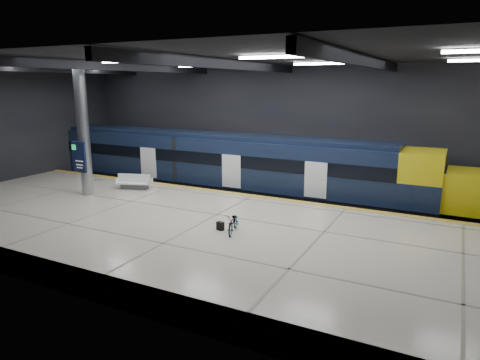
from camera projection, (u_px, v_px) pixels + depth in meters
The scene contains 10 objects.
ground at pixel (228, 231), 20.56m from camera, with size 30.00×30.00×0.00m, color black.
room_shell at pixel (227, 111), 19.30m from camera, with size 30.10×16.10×8.05m.
platform at pixel (200, 236), 18.27m from camera, with size 30.00×11.00×1.10m, color beige.
safety_strip at pixel (252, 196), 22.70m from camera, with size 30.00×0.40×0.01m, color gold.
rails at pixel (272, 202), 25.32m from camera, with size 30.00×1.52×0.16m.
train at pixel (225, 164), 26.29m from camera, with size 29.40×2.84×3.79m.
bench at pixel (134, 184), 24.13m from camera, with size 2.09×1.38×0.86m.
bicycle at pixel (233, 222), 17.04m from camera, with size 0.56×1.59×0.84m, color #99999E.
pannier_bag at pixel (220, 226), 17.36m from camera, with size 0.30×0.18×0.35m, color black.
info_column at pixel (83, 132), 22.24m from camera, with size 0.90×0.78×6.90m.
Camera 1 is at (9.41, -17.10, 6.94)m, focal length 32.00 mm.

